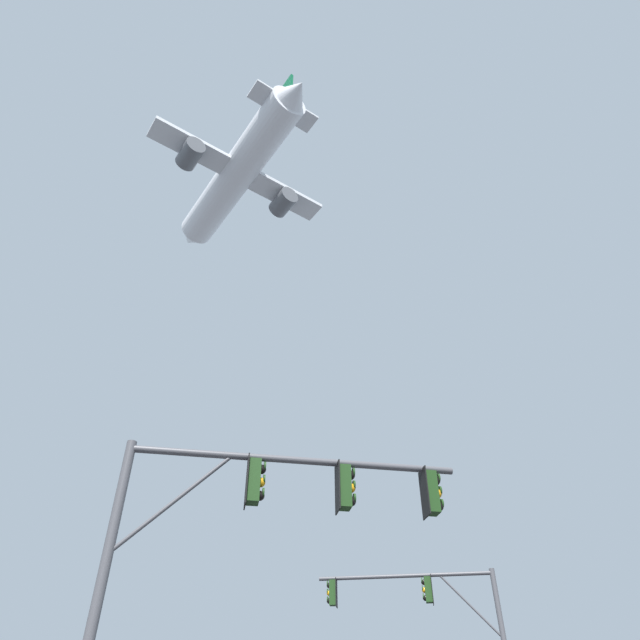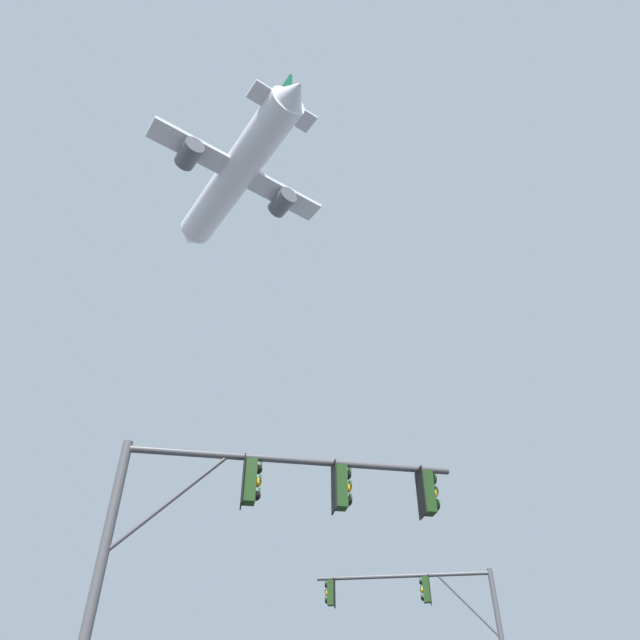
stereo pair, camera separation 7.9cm
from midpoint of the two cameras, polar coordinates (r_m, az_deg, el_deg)
name	(u,v)px [view 2 (the right image)]	position (r m, az deg, el deg)	size (l,w,h in m)	color
signal_pole_near	(256,517)	(11.84, -6.32, -19.20)	(6.90, 1.39, 6.28)	#4C4C51
signal_pole_far	(434,618)	(24.13, 11.62, -27.49)	(6.76, 1.23, 6.76)	#4C4C51
airplane	(236,174)	(51.69, -8.43, 14.46)	(14.69, 18.67, 5.73)	white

